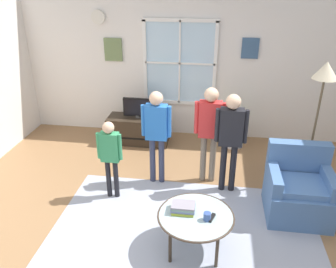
# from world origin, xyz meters

# --- Properties ---
(ground_plane) EXTENTS (6.54, 6.09, 0.02)m
(ground_plane) POSITION_xyz_m (0.00, 0.00, -0.01)
(ground_plane) COLOR olive
(back_wall) EXTENTS (5.94, 0.17, 2.84)m
(back_wall) POSITION_xyz_m (-0.01, 2.80, 1.42)
(back_wall) COLOR silver
(back_wall) RESTS_ON ground_plane
(area_rug) EXTENTS (3.15, 2.03, 0.01)m
(area_rug) POSITION_xyz_m (0.23, 0.01, 0.00)
(area_rug) COLOR #999EAD
(area_rug) RESTS_ON ground_plane
(tv_stand) EXTENTS (1.07, 0.46, 0.47)m
(tv_stand) POSITION_xyz_m (-0.83, 2.25, 0.24)
(tv_stand) COLOR #2D2319
(tv_stand) RESTS_ON ground_plane
(television) EXTENTS (0.50, 0.08, 0.36)m
(television) POSITION_xyz_m (-0.83, 2.25, 0.66)
(television) COLOR #4C4C4C
(television) RESTS_ON tv_stand
(armchair) EXTENTS (0.76, 0.74, 0.87)m
(armchair) POSITION_xyz_m (1.58, 0.56, 0.33)
(armchair) COLOR #476B9E
(armchair) RESTS_ON ground_plane
(coffee_table) EXTENTS (0.83, 0.83, 0.45)m
(coffee_table) POSITION_xyz_m (0.36, -0.26, 0.42)
(coffee_table) COLOR #99B2B7
(coffee_table) RESTS_ON ground_plane
(book_stack) EXTENTS (0.26, 0.19, 0.09)m
(book_stack) POSITION_xyz_m (0.22, -0.21, 0.50)
(book_stack) COLOR #99AE33
(book_stack) RESTS_ON coffee_table
(cup) EXTENTS (0.08, 0.08, 0.09)m
(cup) POSITION_xyz_m (0.48, -0.32, 0.49)
(cup) COLOR #334C8C
(cup) RESTS_ON coffee_table
(remote_near_books) EXTENTS (0.09, 0.14, 0.02)m
(remote_near_books) POSITION_xyz_m (0.27, -0.22, 0.46)
(remote_near_books) COLOR black
(remote_near_books) RESTS_ON coffee_table
(remote_near_cup) EXTENTS (0.08, 0.15, 0.02)m
(remote_near_cup) POSITION_xyz_m (0.53, -0.29, 0.46)
(remote_near_cup) COLOR black
(remote_near_cup) RESTS_ON coffee_table
(person_red_shirt) EXTENTS (0.43, 0.19, 1.42)m
(person_red_shirt) POSITION_xyz_m (0.44, 1.15, 0.89)
(person_red_shirt) COLOR #726656
(person_red_shirt) RESTS_ON ground_plane
(person_black_shirt) EXTENTS (0.43, 0.19, 1.41)m
(person_black_shirt) POSITION_xyz_m (0.72, 0.95, 0.88)
(person_black_shirt) COLOR black
(person_black_shirt) RESTS_ON ground_plane
(person_green_shirt) EXTENTS (0.33, 0.15, 1.10)m
(person_green_shirt) POSITION_xyz_m (-0.81, 0.56, 0.69)
(person_green_shirt) COLOR black
(person_green_shirt) RESTS_ON ground_plane
(person_blue_shirt) EXTENTS (0.41, 0.19, 1.38)m
(person_blue_shirt) POSITION_xyz_m (-0.28, 1.02, 0.86)
(person_blue_shirt) COLOR #333851
(person_blue_shirt) RESTS_ON ground_plane
(potted_plant_by_window) EXTENTS (0.34, 0.34, 0.73)m
(potted_plant_by_window) POSITION_xyz_m (0.85, 2.34, 0.38)
(potted_plant_by_window) COLOR silver
(potted_plant_by_window) RESTS_ON ground_plane
(floor_lamp) EXTENTS (0.32, 0.32, 1.78)m
(floor_lamp) POSITION_xyz_m (1.85, 1.27, 1.50)
(floor_lamp) COLOR black
(floor_lamp) RESTS_ON ground_plane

